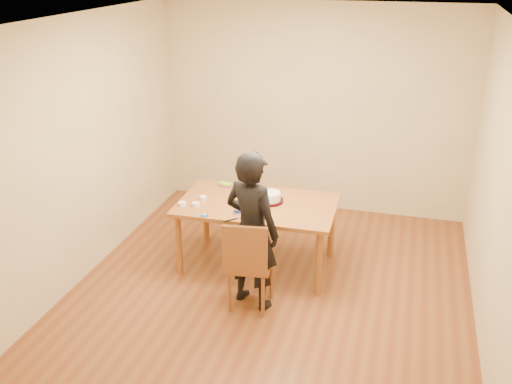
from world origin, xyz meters
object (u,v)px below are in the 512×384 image
(person, at_px, (252,231))
(cake, at_px, (270,196))
(dining_table, at_px, (257,205))
(dining_chair, at_px, (251,265))
(cake_plate, at_px, (270,201))

(person, bearing_deg, cake, -67.78)
(person, bearing_deg, dining_table, -58.47)
(dining_chair, bearing_deg, dining_table, 93.28)
(cake_plate, bearing_deg, dining_table, -148.22)
(dining_table, xyz_separation_m, dining_chair, (0.15, -0.78, -0.28))
(cake, bearing_deg, cake_plate, 0.00)
(dining_table, relative_size, dining_chair, 4.31)
(dining_table, distance_m, cake, 0.16)
(cake_plate, xyz_separation_m, person, (0.03, -0.80, 0.03))
(cake, height_order, person, person)
(dining_table, relative_size, cake, 7.10)
(cake_plate, relative_size, person, 0.19)
(dining_table, relative_size, person, 1.05)
(dining_table, height_order, cake_plate, cake_plate)
(dining_chair, relative_size, person, 0.24)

